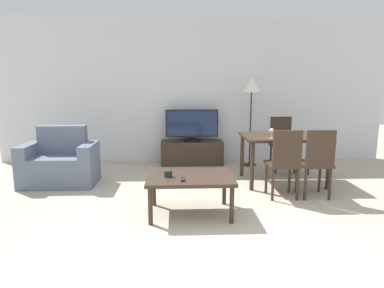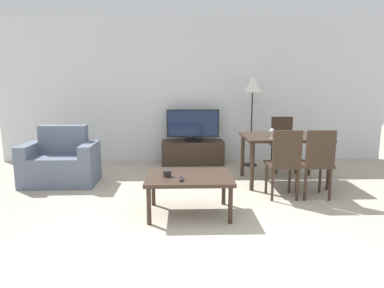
% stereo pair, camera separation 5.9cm
% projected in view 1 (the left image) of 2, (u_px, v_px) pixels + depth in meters
% --- Properties ---
extents(ground_plane, '(18.00, 18.00, 0.00)m').
position_uv_depth(ground_plane, '(210.00, 244.00, 3.25)').
color(ground_plane, '#B2A893').
extents(wall_back, '(7.36, 0.06, 2.70)m').
position_uv_depth(wall_back, '(193.00, 91.00, 6.49)').
color(wall_back, silver).
rests_on(wall_back, ground_plane).
extents(armchair, '(1.07, 0.64, 0.87)m').
position_uv_depth(armchair, '(60.00, 163.00, 5.12)').
color(armchair, slate).
rests_on(armchair, ground_plane).
extents(tv_stand, '(1.14, 0.44, 0.44)m').
position_uv_depth(tv_stand, '(192.00, 152.00, 6.41)').
color(tv_stand, '#38281E').
rests_on(tv_stand, ground_plane).
extents(tv, '(0.97, 0.32, 0.58)m').
position_uv_depth(tv, '(192.00, 125.00, 6.31)').
color(tv, black).
rests_on(tv, tv_stand).
extents(coffee_table, '(0.99, 0.70, 0.45)m').
position_uv_depth(coffee_table, '(190.00, 180.00, 3.93)').
color(coffee_table, '#38281E').
rests_on(coffee_table, ground_plane).
extents(dining_table, '(1.22, 0.88, 0.73)m').
position_uv_depth(dining_table, '(283.00, 141.00, 5.16)').
color(dining_table, '#38281E').
rests_on(dining_table, ground_plane).
extents(dining_chair_near, '(0.40, 0.40, 0.92)m').
position_uv_depth(dining_chair_near, '(284.00, 160.00, 4.44)').
color(dining_chair_near, '#38281E').
rests_on(dining_chair_near, ground_plane).
extents(dining_chair_far, '(0.40, 0.40, 0.92)m').
position_uv_depth(dining_chair_far, '(282.00, 141.00, 5.93)').
color(dining_chair_far, '#38281E').
rests_on(dining_chair_far, ground_plane).
extents(dining_chair_near_right, '(0.40, 0.40, 0.92)m').
position_uv_depth(dining_chair_near_right, '(317.00, 160.00, 4.45)').
color(dining_chair_near_right, '#38281E').
rests_on(dining_chair_near_right, ground_plane).
extents(floor_lamp, '(0.33, 0.33, 1.63)m').
position_uv_depth(floor_lamp, '(252.00, 89.00, 6.08)').
color(floor_lamp, black).
rests_on(floor_lamp, ground_plane).
extents(remote_primary, '(0.04, 0.15, 0.02)m').
position_uv_depth(remote_primary, '(183.00, 179.00, 3.76)').
color(remote_primary, black).
rests_on(remote_primary, coffee_table).
extents(cup_white_near, '(0.09, 0.09, 0.07)m').
position_uv_depth(cup_white_near, '(168.00, 174.00, 3.89)').
color(cup_white_near, black).
rests_on(cup_white_near, coffee_table).
extents(wine_glass_left, '(0.07, 0.07, 0.15)m').
position_uv_depth(wine_glass_left, '(272.00, 131.00, 4.84)').
color(wine_glass_left, silver).
rests_on(wine_glass_left, dining_table).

